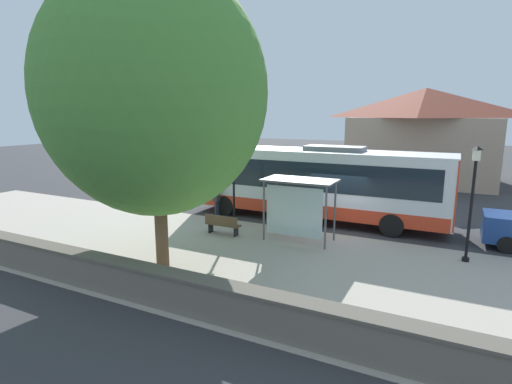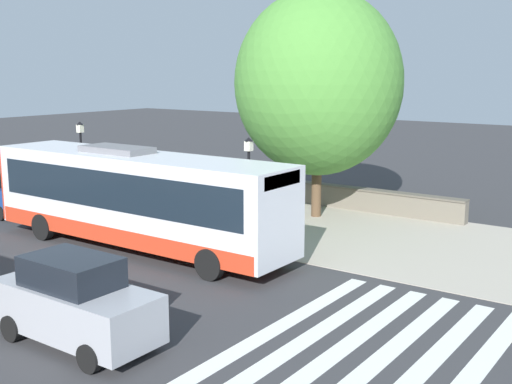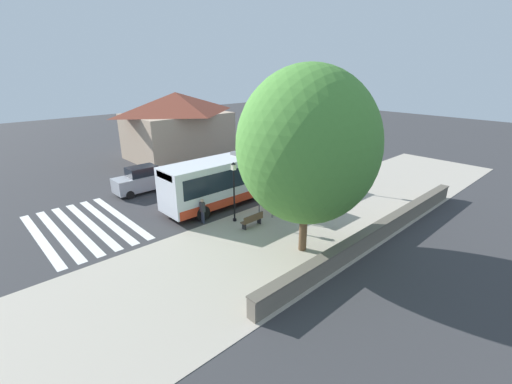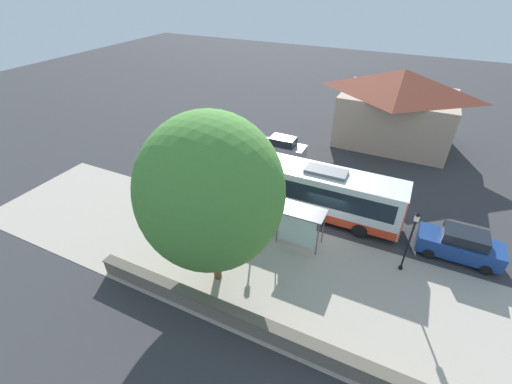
{
  "view_description": "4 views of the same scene",
  "coord_description": "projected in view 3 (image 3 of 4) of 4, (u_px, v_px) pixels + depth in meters",
  "views": [
    {
      "loc": [
        -16.36,
        -4.54,
        5.14
      ],
      "look_at": [
        0.65,
        4.05,
        1.38
      ],
      "focal_mm": 28.0,
      "sensor_mm": 36.0,
      "label": 1
    },
    {
      "loc": [
        17.63,
        17.94,
        6.35
      ],
      "look_at": [
        -1.21,
        4.49,
        1.93
      ],
      "focal_mm": 45.0,
      "sensor_mm": 36.0,
      "label": 2
    },
    {
      "loc": [
        -16.68,
        17.33,
        9.42
      ],
      "look_at": [
        -0.29,
        1.99,
        1.27
      ],
      "focal_mm": 24.0,
      "sensor_mm": 36.0,
      "label": 3
    },
    {
      "loc": [
        -17.48,
        -3.65,
        14.77
      ],
      "look_at": [
        -0.72,
        4.4,
        2.39
      ],
      "focal_mm": 24.0,
      "sensor_mm": 36.0,
      "label": 4
    }
  ],
  "objects": [
    {
      "name": "crosswalk_stripes",
      "position": [
        83.0,
        227.0,
        21.53
      ],
      "size": [
        9.0,
        5.25,
        0.01
      ],
      "color": "silver",
      "rests_on": "ground"
    },
    {
      "name": "sidewalk_plaza",
      "position": [
        321.0,
        219.0,
        22.7
      ],
      "size": [
        9.0,
        44.0,
        0.02
      ],
      "color": "#ADA393",
      "rests_on": "ground"
    },
    {
      "name": "parked_car_behind_bus",
      "position": [
        323.0,
        166.0,
        31.56
      ],
      "size": [
        1.88,
        4.62,
        1.94
      ],
      "color": "navy",
      "rests_on": "ground"
    },
    {
      "name": "parked_car_far_lane",
      "position": [
        142.0,
        180.0,
        27.28
      ],
      "size": [
        1.84,
        4.27,
        2.1
      ],
      "color": "#9EA0A8",
      "rests_on": "ground"
    },
    {
      "name": "bench",
      "position": [
        252.0,
        220.0,
        21.38
      ],
      "size": [
        0.4,
        1.59,
        0.88
      ],
      "color": "brown",
      "rests_on": "ground"
    },
    {
      "name": "stone_wall",
      "position": [
        379.0,
        232.0,
        19.75
      ],
      "size": [
        0.6,
        20.0,
        1.04
      ],
      "color": "#6B6356",
      "rests_on": "ground"
    },
    {
      "name": "shade_tree",
      "position": [
        307.0,
        146.0,
        16.86
      ],
      "size": [
        7.12,
        7.12,
        9.71
      ],
      "color": "brown",
      "rests_on": "ground"
    },
    {
      "name": "street_lamp_near",
      "position": [
        234.0,
        187.0,
        21.56
      ],
      "size": [
        0.28,
        0.28,
        3.97
      ],
      "color": "black",
      "rests_on": "ground"
    },
    {
      "name": "pedestrian",
      "position": [
        202.0,
        209.0,
        21.76
      ],
      "size": [
        0.34,
        0.22,
        1.65
      ],
      "color": "#2D3347",
      "rests_on": "ground"
    },
    {
      "name": "bus",
      "position": [
        241.0,
        175.0,
        25.51
      ],
      "size": [
        2.72,
        12.39,
        3.65
      ],
      "color": "silver",
      "rests_on": "ground"
    },
    {
      "name": "bus_shelter",
      "position": [
        281.0,
        182.0,
        23.29
      ],
      "size": [
        1.56,
        2.89,
        2.55
      ],
      "color": "#515459",
      "rests_on": "ground"
    },
    {
      "name": "ground_plane",
      "position": [
        273.0,
        201.0,
        25.79
      ],
      "size": [
        120.0,
        120.0,
        0.0
      ],
      "primitive_type": "plane",
      "color": "#353538",
      "rests_on": "ground"
    },
    {
      "name": "street_lamp_far",
      "position": [
        328.0,
        160.0,
        27.48
      ],
      "size": [
        0.28,
        0.28,
        4.08
      ],
      "color": "black",
      "rests_on": "ground"
    },
    {
      "name": "background_building",
      "position": [
        178.0,
        124.0,
        37.35
      ],
      "size": [
        8.28,
        10.67,
        7.02
      ],
      "color": "tan",
      "rests_on": "ground"
    }
  ]
}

